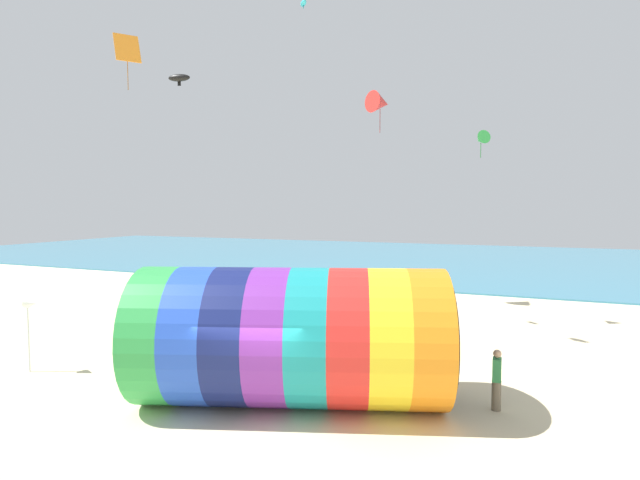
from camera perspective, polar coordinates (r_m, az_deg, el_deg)
The scene contains 10 objects.
ground_plane at distance 13.35m, azimuth -6.76°, elevation -19.79°, with size 120.00×120.00×0.00m, color beige.
sea at distance 51.91m, azimuth 15.77°, elevation -2.18°, with size 120.00×40.00×0.10m, color teal.
giant_inflatable_tube at distance 13.71m, azimuth -3.16°, elevation -10.92°, with size 8.90×6.15×3.71m.
kite_handler at distance 14.32m, azimuth 19.54°, elevation -14.81°, with size 0.24×0.37×1.62m.
kite_green_delta at distance 24.01m, azimuth 17.92°, elevation 10.92°, with size 0.90×0.94×1.21m.
kite_black_parafoil at distance 25.97m, azimuth -15.80°, elevation 17.40°, with size 1.17×0.68×0.59m.
kite_cyan_parafoil at distance 24.12m, azimuth -1.91°, elevation 25.42°, with size 0.58×0.66×0.33m.
kite_red_delta at distance 28.09m, azimuth 6.89°, elevation 15.29°, with size 1.62×1.63×2.20m.
kite_orange_diamond at distance 25.67m, azimuth -21.18°, elevation 19.73°, with size 1.28×1.34×2.58m.
beach_flag at distance 18.52m, azimuth -30.08°, elevation -6.55°, with size 0.47×0.36×2.45m.
Camera 1 is at (6.02, -10.65, 5.34)m, focal length 28.00 mm.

